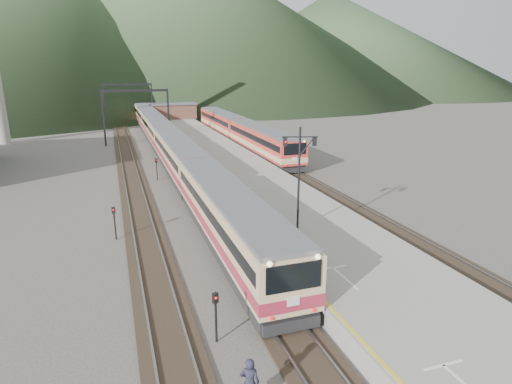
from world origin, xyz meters
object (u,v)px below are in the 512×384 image
object	(u,v)px
second_train	(239,130)
worker	(250,383)
main_train	(166,141)
signal_mast	(299,168)

from	to	relation	value
second_train	worker	world-z (taller)	second_train
main_train	signal_mast	world-z (taller)	signal_mast
main_train	signal_mast	xyz separation A→B (m)	(4.32, -31.43, 2.98)
signal_mast	worker	distance (m)	14.81
main_train	second_train	world-z (taller)	second_train
second_train	signal_mast	world-z (taller)	signal_mast
second_train	worker	distance (m)	51.87
main_train	worker	bearing A→B (deg)	-93.75
second_train	signal_mast	size ratio (longest dim) A/B	6.28
main_train	second_train	size ratio (longest dim) A/B	1.97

